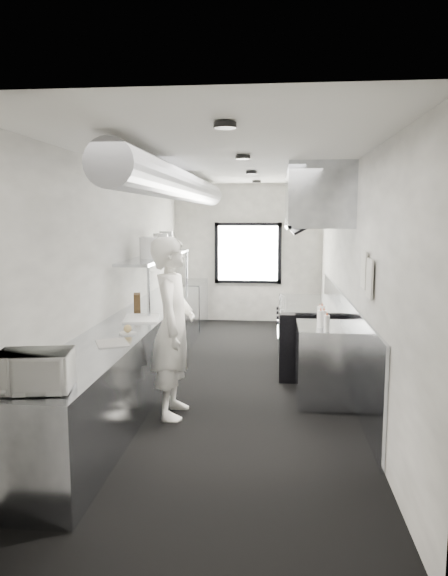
% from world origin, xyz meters
% --- Properties ---
extents(floor, '(3.00, 8.00, 0.01)m').
position_xyz_m(floor, '(0.00, 0.00, 0.00)').
color(floor, black).
rests_on(floor, ground).
extents(ceiling, '(3.00, 8.00, 0.01)m').
position_xyz_m(ceiling, '(0.00, 0.00, 2.80)').
color(ceiling, silver).
rests_on(ceiling, wall_back).
extents(wall_back, '(3.00, 0.02, 2.80)m').
position_xyz_m(wall_back, '(0.00, 4.00, 1.40)').
color(wall_back, silver).
rests_on(wall_back, floor).
extents(wall_front, '(3.00, 0.02, 2.80)m').
position_xyz_m(wall_front, '(0.00, -4.00, 1.40)').
color(wall_front, silver).
rests_on(wall_front, floor).
extents(wall_left, '(0.02, 8.00, 2.80)m').
position_xyz_m(wall_left, '(-1.50, 0.00, 1.40)').
color(wall_left, silver).
rests_on(wall_left, floor).
extents(wall_right, '(0.02, 8.00, 2.80)m').
position_xyz_m(wall_right, '(1.50, 0.00, 1.40)').
color(wall_right, silver).
rests_on(wall_right, floor).
extents(wall_cladding, '(0.03, 5.50, 1.10)m').
position_xyz_m(wall_cladding, '(1.48, 0.30, 0.55)').
color(wall_cladding, '#9599A3').
rests_on(wall_cladding, wall_right).
extents(hvac_duct, '(0.40, 6.40, 0.40)m').
position_xyz_m(hvac_duct, '(-0.70, 0.40, 2.55)').
color(hvac_duct, gray).
rests_on(hvac_duct, ceiling).
extents(service_window, '(1.36, 0.05, 1.25)m').
position_xyz_m(service_window, '(0.00, 3.96, 1.40)').
color(service_window, white).
rests_on(service_window, wall_back).
extents(exhaust_hood, '(0.81, 2.20, 0.88)m').
position_xyz_m(exhaust_hood, '(1.10, 0.70, 2.39)').
color(exhaust_hood, '#9599A3').
rests_on(exhaust_hood, ceiling).
extents(prep_counter, '(0.70, 6.00, 0.90)m').
position_xyz_m(prep_counter, '(-1.15, -0.50, 0.45)').
color(prep_counter, '#9599A3').
rests_on(prep_counter, floor).
extents(pass_shelf, '(0.45, 3.00, 0.68)m').
position_xyz_m(pass_shelf, '(-1.19, 1.00, 1.54)').
color(pass_shelf, '#9599A3').
rests_on(pass_shelf, prep_counter).
extents(range, '(0.88, 1.60, 0.94)m').
position_xyz_m(range, '(1.04, 0.70, 0.47)').
color(range, black).
rests_on(range, floor).
extents(bottle_station, '(0.65, 0.80, 0.90)m').
position_xyz_m(bottle_station, '(1.15, -0.70, 0.45)').
color(bottle_station, '#9599A3').
rests_on(bottle_station, floor).
extents(far_work_table, '(0.70, 1.20, 0.90)m').
position_xyz_m(far_work_table, '(-1.15, 3.20, 0.45)').
color(far_work_table, '#9599A3').
rests_on(far_work_table, floor).
extents(notice_sheet_a, '(0.02, 0.28, 0.38)m').
position_xyz_m(notice_sheet_a, '(1.47, -1.20, 1.60)').
color(notice_sheet_a, silver).
rests_on(notice_sheet_a, wall_right).
extents(notice_sheet_b, '(0.02, 0.28, 0.38)m').
position_xyz_m(notice_sheet_b, '(1.47, -1.55, 1.55)').
color(notice_sheet_b, silver).
rests_on(notice_sheet_b, wall_right).
extents(line_cook, '(0.48, 0.71, 1.94)m').
position_xyz_m(line_cook, '(-0.52, -1.28, 0.97)').
color(line_cook, white).
rests_on(line_cook, floor).
extents(microwave, '(0.54, 0.45, 0.29)m').
position_xyz_m(microwave, '(-1.16, -3.20, 1.04)').
color(microwave, white).
rests_on(microwave, prep_counter).
extents(deli_tub_a, '(0.17, 0.17, 0.10)m').
position_xyz_m(deli_tub_a, '(-1.34, -2.58, 0.95)').
color(deli_tub_a, '#B1BBAC').
rests_on(deli_tub_a, prep_counter).
extents(deli_tub_b, '(0.20, 0.20, 0.11)m').
position_xyz_m(deli_tub_b, '(-1.33, -2.54, 0.95)').
color(deli_tub_b, '#B1BBAC').
rests_on(deli_tub_b, prep_counter).
extents(newspaper, '(0.42, 0.46, 0.01)m').
position_xyz_m(newspaper, '(-1.04, -1.77, 0.90)').
color(newspaper, silver).
rests_on(newspaper, prep_counter).
extents(small_plate, '(0.24, 0.24, 0.02)m').
position_xyz_m(small_plate, '(-1.00, -1.34, 0.91)').
color(small_plate, silver).
rests_on(small_plate, prep_counter).
extents(pastry, '(0.09, 0.09, 0.09)m').
position_xyz_m(pastry, '(-1.00, -1.34, 0.96)').
color(pastry, '#DEBA74').
rests_on(pastry, small_plate).
extents(cutting_board, '(0.50, 0.62, 0.02)m').
position_xyz_m(cutting_board, '(-1.06, -0.53, 0.91)').
color(cutting_board, silver).
rests_on(cutting_board, prep_counter).
extents(knife_block, '(0.13, 0.21, 0.21)m').
position_xyz_m(knife_block, '(-1.30, 0.16, 1.01)').
color(knife_block, '#4E371B').
rests_on(knife_block, prep_counter).
extents(plate_stack_a, '(0.30, 0.30, 0.30)m').
position_xyz_m(plate_stack_a, '(-1.18, 0.39, 1.72)').
color(plate_stack_a, silver).
rests_on(plate_stack_a, pass_shelf).
extents(plate_stack_b, '(0.24, 0.24, 0.28)m').
position_xyz_m(plate_stack_b, '(-1.18, 0.63, 1.71)').
color(plate_stack_b, silver).
rests_on(plate_stack_b, pass_shelf).
extents(plate_stack_c, '(0.23, 0.23, 0.32)m').
position_xyz_m(plate_stack_c, '(-1.17, 1.13, 1.73)').
color(plate_stack_c, silver).
rests_on(plate_stack_c, pass_shelf).
extents(plate_stack_d, '(0.26, 0.26, 0.33)m').
position_xyz_m(plate_stack_d, '(-1.22, 1.73, 1.74)').
color(plate_stack_d, silver).
rests_on(plate_stack_d, pass_shelf).
extents(squeeze_bottle_a, '(0.06, 0.06, 0.18)m').
position_xyz_m(squeeze_bottle_a, '(1.12, -1.03, 0.99)').
color(squeeze_bottle_a, silver).
rests_on(squeeze_bottle_a, bottle_station).
extents(squeeze_bottle_b, '(0.08, 0.08, 0.20)m').
position_xyz_m(squeeze_bottle_b, '(1.07, -0.83, 1.00)').
color(squeeze_bottle_b, silver).
rests_on(squeeze_bottle_b, bottle_station).
extents(squeeze_bottle_c, '(0.06, 0.06, 0.18)m').
position_xyz_m(squeeze_bottle_c, '(1.12, -0.70, 0.99)').
color(squeeze_bottle_c, silver).
rests_on(squeeze_bottle_c, bottle_station).
extents(squeeze_bottle_d, '(0.09, 0.09, 0.20)m').
position_xyz_m(squeeze_bottle_d, '(1.12, -0.50, 1.00)').
color(squeeze_bottle_d, silver).
rests_on(squeeze_bottle_d, bottle_station).
extents(squeeze_bottle_e, '(0.07, 0.07, 0.17)m').
position_xyz_m(squeeze_bottle_e, '(1.10, -0.39, 0.98)').
color(squeeze_bottle_e, silver).
rests_on(squeeze_bottle_e, bottle_station).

